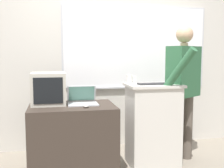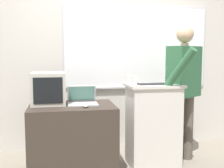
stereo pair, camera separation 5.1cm
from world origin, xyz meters
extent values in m
cube|color=beige|center=(0.00, 1.28, 1.33)|extent=(6.40, 0.12, 2.66)
cube|color=#B7B7BC|center=(0.44, 1.21, 1.41)|extent=(2.09, 0.02, 1.17)
cube|color=white|center=(0.44, 1.21, 1.41)|extent=(2.04, 0.02, 1.12)
cube|color=#B7B7BC|center=(0.44, 1.19, 0.84)|extent=(1.84, 0.04, 0.02)
cube|color=beige|center=(0.42, 0.42, 0.47)|extent=(0.57, 0.43, 0.94)
cube|color=beige|center=(0.42, 0.42, 0.95)|extent=(0.62, 0.47, 0.03)
cube|color=#382D26|center=(-0.52, 0.43, 0.38)|extent=(0.94, 0.67, 0.75)
cylinder|color=brown|center=(0.72, 0.40, 0.40)|extent=(0.13, 0.13, 0.81)
cylinder|color=brown|center=(0.92, 0.53, 0.40)|extent=(0.13, 0.13, 0.81)
cube|color=#2D603D|center=(0.82, 0.47, 1.11)|extent=(0.50, 0.43, 0.60)
cylinder|color=tan|center=(0.82, 0.47, 1.43)|extent=(0.09, 0.09, 0.04)
sphere|color=tan|center=(0.82, 0.47, 1.55)|extent=(0.20, 0.20, 0.20)
cylinder|color=#2D603D|center=(0.61, 0.16, 1.14)|extent=(0.30, 0.40, 0.50)
cylinder|color=#2D603D|center=(1.03, 0.60, 1.08)|extent=(0.08, 0.08, 0.57)
cube|color=#B7BABF|center=(-0.40, 0.44, 0.76)|extent=(0.33, 0.24, 0.01)
cube|color=#B7BABF|center=(-0.40, 0.58, 0.86)|extent=(0.33, 0.06, 0.19)
cube|color=#4C7A6B|center=(-0.40, 0.57, 0.86)|extent=(0.29, 0.04, 0.16)
cube|color=#2D2D30|center=(0.42, 0.36, 0.98)|extent=(0.38, 0.12, 0.02)
ellipsoid|color=silver|center=(-0.38, 0.27, 0.77)|extent=(0.06, 0.10, 0.03)
ellipsoid|color=black|center=(0.67, 0.38, 0.99)|extent=(0.06, 0.10, 0.03)
cube|color=#BCB7A8|center=(-0.77, 0.55, 0.93)|extent=(0.37, 0.39, 0.36)
cube|color=black|center=(-0.77, 0.35, 0.93)|extent=(0.31, 0.01, 0.28)
cylinder|color=silver|center=(0.18, 0.59, 1.02)|extent=(0.07, 0.07, 0.10)
torus|color=silver|center=(0.23, 0.59, 1.02)|extent=(0.07, 0.02, 0.07)
camera|label=1|loc=(-0.70, -2.66, 1.31)|focal=45.00mm
camera|label=2|loc=(-0.65, -2.67, 1.31)|focal=45.00mm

